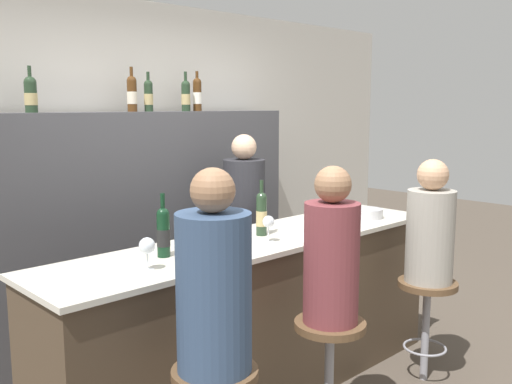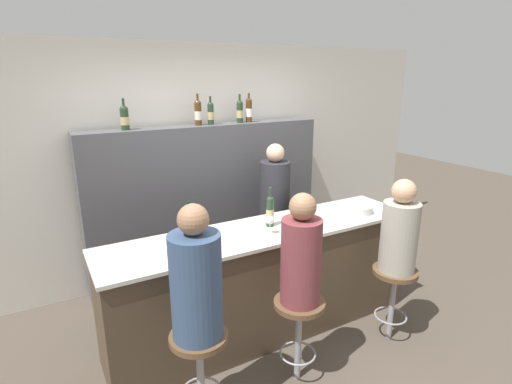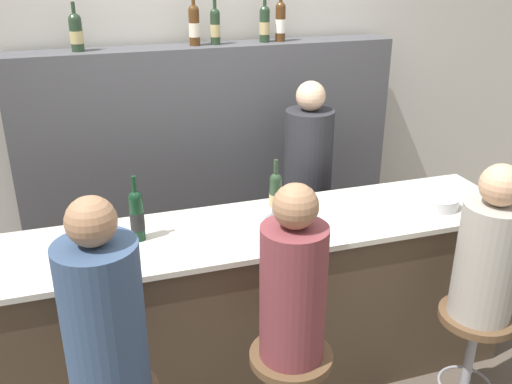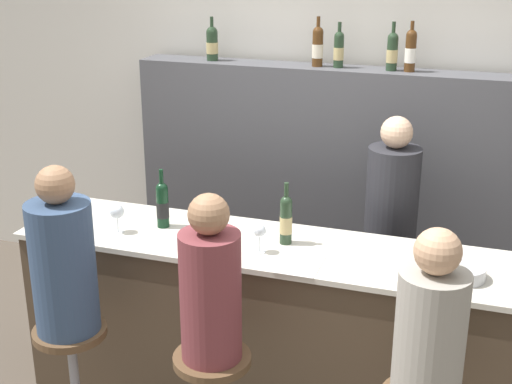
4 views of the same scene
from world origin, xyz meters
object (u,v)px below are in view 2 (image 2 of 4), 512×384
object	(u,v)px
wine_bottle_backbar_1	(198,112)
metal_bowl	(361,209)
wine_bottle_backbar_2	(211,113)
bar_stool_right	(394,285)
wine_glass_1	(270,221)
bar_stool_left	(199,354)
wine_bottle_backbar_3	(240,111)
guest_seated_middle	(301,256)
wine_bottle_counter_1	(270,211)
bar_stool_middle	(299,318)
wine_bottle_counter_0	(190,226)
wine_bottle_backbar_4	(249,110)
wine_bottle_backbar_0	(125,118)
wine_glass_0	(171,241)
guest_seated_right	(400,232)
guest_seated_left	(196,281)
bartender	(274,221)

from	to	relation	value
wine_bottle_backbar_1	metal_bowl	world-z (taller)	wine_bottle_backbar_1
wine_bottle_backbar_2	bar_stool_right	distance (m)	2.47
wine_glass_1	bar_stool_left	bearing A→B (deg)	-148.33
wine_bottle_backbar_1	wine_bottle_backbar_3	size ratio (longest dim) A/B	1.05
metal_bowl	guest_seated_middle	size ratio (longest dim) A/B	0.27
wine_bottle_counter_1	bar_stool_middle	xyz separation A→B (m)	(-0.16, -0.68, -0.61)
wine_bottle_counter_0	wine_bottle_backbar_3	world-z (taller)	wine_bottle_backbar_3
wine_bottle_counter_0	wine_bottle_backbar_4	bearing A→B (deg)	45.57
metal_bowl	bar_stool_middle	xyz separation A→B (m)	(-1.10, -0.55, -0.50)
wine_bottle_backbar_0	wine_bottle_backbar_4	bearing A→B (deg)	0.00
wine_bottle_backbar_0	wine_bottle_backbar_3	distance (m)	1.24
wine_glass_0	bar_stool_right	bearing A→B (deg)	-16.51
bar_stool_middle	wine_bottle_backbar_0	bearing A→B (deg)	111.26
guest_seated_right	wine_bottle_backbar_1	bearing A→B (deg)	117.52
wine_bottle_counter_0	wine_bottle_counter_1	world-z (taller)	wine_bottle_counter_1
guest_seated_middle	bar_stool_left	bearing A→B (deg)	180.00
wine_bottle_backbar_3	bar_stool_right	distance (m)	2.38
wine_bottle_counter_1	bar_stool_left	world-z (taller)	wine_bottle_counter_1
wine_glass_0	wine_bottle_counter_0	bearing A→B (deg)	37.63
wine_bottle_backbar_2	guest_seated_left	bearing A→B (deg)	-116.46
bar_stool_left	guest_seated_left	world-z (taller)	guest_seated_left
wine_bottle_backbar_0	bar_stool_right	distance (m)	2.90
wine_bottle_backbar_1	wine_glass_1	size ratio (longest dim) A/B	2.04
wine_bottle_backbar_1	bar_stool_right	size ratio (longest dim) A/B	0.48
wine_glass_0	bartender	xyz separation A→B (m)	(1.41, 0.83, -0.38)
wine_bottle_backbar_2	guest_seated_middle	bearing A→B (deg)	-94.67
wine_bottle_counter_1	wine_bottle_backbar_2	world-z (taller)	wine_bottle_backbar_2
wine_bottle_backbar_4	wine_glass_1	size ratio (longest dim) A/B	2.00
wine_bottle_backbar_1	wine_bottle_backbar_2	size ratio (longest dim) A/B	1.10
wine_bottle_counter_0	guest_seated_right	world-z (taller)	guest_seated_right
metal_bowl	bartender	distance (m)	0.97
wine_glass_1	bar_stool_middle	size ratio (longest dim) A/B	0.24
wine_bottle_counter_0	wine_bottle_backbar_1	distance (m)	1.54
wine_glass_1	metal_bowl	world-z (taller)	wine_glass_1
wine_glass_0	wine_bottle_backbar_0	bearing A→B (deg)	88.45
wine_bottle_counter_1	wine_bottle_backbar_1	bearing A→B (deg)	97.01
bar_stool_right	guest_seated_right	bearing A→B (deg)	0.00
wine_bottle_backbar_1	bar_stool_left	world-z (taller)	wine_bottle_backbar_1
wine_bottle_counter_1	wine_bottle_backbar_4	distance (m)	1.49
bar_stool_left	guest_seated_left	bearing A→B (deg)	26.57
wine_bottle_backbar_4	wine_glass_1	xyz separation A→B (m)	(-0.55, -1.37, -0.77)
metal_bowl	wine_bottle_backbar_1	bearing A→B (deg)	128.92
wine_bottle_backbar_0	wine_glass_0	world-z (taller)	wine_bottle_backbar_0
wine_bottle_counter_1	metal_bowl	distance (m)	0.95
wine_glass_1	guest_seated_left	xyz separation A→B (m)	(-0.85, -0.53, -0.06)
wine_bottle_backbar_0	wine_bottle_backbar_3	world-z (taller)	wine_bottle_backbar_3
wine_glass_1	guest_seated_middle	world-z (taller)	guest_seated_middle
wine_bottle_backbar_0	guest_seated_middle	size ratio (longest dim) A/B	0.36
wine_bottle_counter_1	metal_bowl	world-z (taller)	wine_bottle_counter_1
bar_stool_left	guest_seated_right	size ratio (longest dim) A/B	0.85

